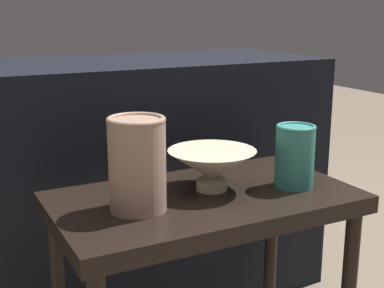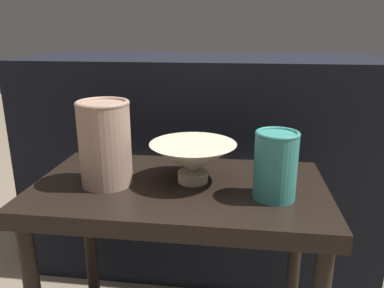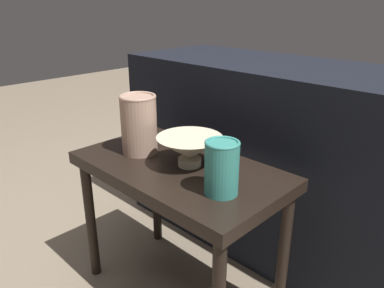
{
  "view_description": "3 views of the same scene",
  "coord_description": "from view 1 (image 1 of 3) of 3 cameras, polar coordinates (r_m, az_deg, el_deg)",
  "views": [
    {
      "loc": [
        -0.55,
        -1.01,
        0.92
      ],
      "look_at": [
        -0.01,
        0.05,
        0.62
      ],
      "focal_mm": 50.0,
      "sensor_mm": 36.0,
      "label": 1
    },
    {
      "loc": [
        0.14,
        -0.81,
        0.86
      ],
      "look_at": [
        0.03,
        0.03,
        0.6
      ],
      "focal_mm": 35.0,
      "sensor_mm": 36.0,
      "label": 2
    },
    {
      "loc": [
        0.78,
        -0.74,
        1.0
      ],
      "look_at": [
        0.02,
        0.03,
        0.57
      ],
      "focal_mm": 35.0,
      "sensor_mm": 36.0,
      "label": 3
    }
  ],
  "objects": [
    {
      "name": "bowl",
      "position": [
        1.23,
        2.14,
        -2.34
      ],
      "size": [
        0.21,
        0.21,
        0.1
      ],
      "color": "beige",
      "rests_on": "table"
    },
    {
      "name": "vase_textured_left",
      "position": [
        1.11,
        -5.87,
        -2.01
      ],
      "size": [
        0.12,
        0.12,
        0.2
      ],
      "color": "tan",
      "rests_on": "table"
    },
    {
      "name": "vase_colorful_right",
      "position": [
        1.28,
        10.91,
        -1.18
      ],
      "size": [
        0.09,
        0.09,
        0.15
      ],
      "color": "teal",
      "rests_on": "table"
    },
    {
      "name": "table",
      "position": [
        1.25,
        1.32,
        -8.27
      ],
      "size": [
        0.69,
        0.39,
        0.51
      ],
      "color": "black",
      "rests_on": "ground_plane"
    },
    {
      "name": "couch_backdrop",
      "position": [
        1.71,
        -7.1,
        -4.02
      ],
      "size": [
        1.22,
        0.5,
        0.77
      ],
      "color": "black",
      "rests_on": "ground_plane"
    }
  ]
}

